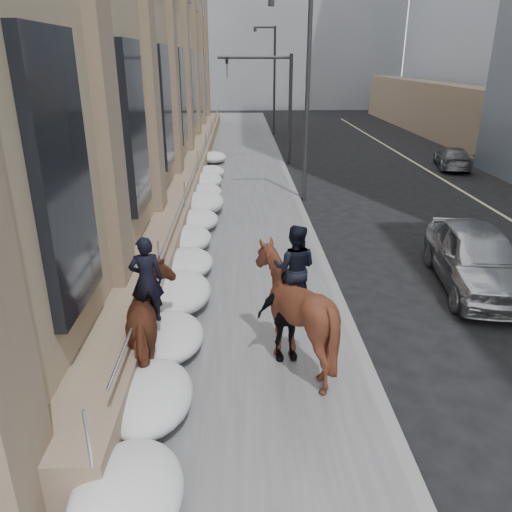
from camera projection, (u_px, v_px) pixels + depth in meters
The scene contains 13 objects.
ground at pixel (235, 417), 8.64m from camera, with size 140.00×140.00×0.00m, color black.
sidewalk at pixel (237, 229), 17.91m from camera, with size 5.00×80.00×0.12m, color #4D4D50.
curb at pixel (309, 228), 17.98m from camera, with size 0.24×80.00×0.12m, color slate.
bg_building_far at pixel (196, 26), 71.61m from camera, with size 24.00×12.00×20.00m, color gray.
streetlight_mid at pixel (304, 90), 20.03m from camera, with size 1.71×0.24×8.00m.
streetlight_far at pixel (272, 74), 38.60m from camera, with size 1.71×0.24×8.00m.
traffic_signal at pixel (274, 92), 27.65m from camera, with size 4.10×0.22×6.00m.
snow_bank at pixel (192, 236), 15.95m from camera, with size 1.70×18.10×0.76m.
mounted_horse_left at pixel (154, 318), 9.58m from camera, with size 1.40×2.39×2.62m.
mounted_horse_right at pixel (293, 306), 9.58m from camera, with size 2.30×2.48×2.81m.
pedestrian at pixel (285, 315), 9.83m from camera, with size 1.12×0.46×1.90m, color black.
car_silver at pixel (477, 257), 13.29m from camera, with size 1.99×4.94×1.68m, color #A9ABB1.
car_grey at pixel (453, 158), 27.81m from camera, with size 1.65×4.06×1.18m, color #595C60.
Camera 1 is at (0.14, -7.00, 5.79)m, focal length 35.00 mm.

